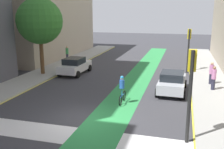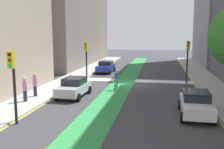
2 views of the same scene
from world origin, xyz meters
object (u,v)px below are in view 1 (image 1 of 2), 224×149
object	(u,v)px
car_white_left_far	(75,66)
street_tree_near	(40,21)
traffic_signal_far_right	(189,42)
pedestrian_sidewalk_right_b	(214,78)
pedestrian_sidewalk_left_a	(67,53)
traffic_signal_near_right	(191,79)
pedestrian_sidewalk_right_a	(211,73)
cyclist_in_lane	(122,89)
car_silver_right_far	(172,82)

from	to	relation	value
car_white_left_far	street_tree_near	distance (m)	5.15
traffic_signal_far_right	pedestrian_sidewalk_right_b	size ratio (longest dim) A/B	2.37
pedestrian_sidewalk_left_a	pedestrian_sidewalk_right_b	size ratio (longest dim) A/B	0.96
traffic_signal_near_right	pedestrian_sidewalk_right_a	xyz separation A→B (m)	(1.88, 10.15, -1.90)
cyclist_in_lane	pedestrian_sidewalk_right_a	distance (m)	8.40
traffic_signal_far_right	pedestrian_sidewalk_right_a	world-z (taller)	traffic_signal_far_right
car_white_left_far	pedestrian_sidewalk_right_b	xyz separation A→B (m)	(12.19, -2.60, 0.26)
pedestrian_sidewalk_right_b	street_tree_near	world-z (taller)	street_tree_near
cyclist_in_lane	street_tree_near	size ratio (longest dim) A/B	0.27
cyclist_in_lane	street_tree_near	xyz separation A→B (m)	(-8.98, 5.65, 4.01)
traffic_signal_near_right	pedestrian_sidewalk_right_b	world-z (taller)	traffic_signal_near_right
pedestrian_sidewalk_left_a	pedestrian_sidewalk_right_b	bearing A→B (deg)	-27.76
pedestrian_sidewalk_left_a	cyclist_in_lane	bearing A→B (deg)	-52.38
cyclist_in_lane	pedestrian_sidewalk_right_a	size ratio (longest dim) A/B	1.04
traffic_signal_near_right	car_white_left_far	distance (m)	15.29
cyclist_in_lane	pedestrian_sidewalk_right_b	xyz separation A→B (m)	(5.94, 4.30, 0.09)
pedestrian_sidewalk_right_b	traffic_signal_far_right	bearing A→B (deg)	106.51
cyclist_in_lane	pedestrian_sidewalk_right_a	world-z (taller)	pedestrian_sidewalk_right_a
traffic_signal_near_right	pedestrian_sidewalk_right_a	bearing A→B (deg)	79.49
cyclist_in_lane	car_white_left_far	bearing A→B (deg)	132.12
car_silver_right_far	car_white_left_far	bearing A→B (deg)	158.53
car_silver_right_far	traffic_signal_near_right	bearing A→B (deg)	-82.03
traffic_signal_far_right	pedestrian_sidewalk_left_a	size ratio (longest dim) A/B	2.48
car_white_left_far	pedestrian_sidewalk_right_b	bearing A→B (deg)	-12.06
traffic_signal_near_right	car_silver_right_far	distance (m)	7.84
pedestrian_sidewalk_right_a	pedestrian_sidewalk_right_b	size ratio (longest dim) A/B	1.01
traffic_signal_near_right	pedestrian_sidewalk_left_a	world-z (taller)	traffic_signal_near_right
pedestrian_sidewalk_right_a	car_silver_right_far	bearing A→B (deg)	-137.46
traffic_signal_far_right	car_silver_right_far	xyz separation A→B (m)	(-1.12, -7.17, -2.15)
pedestrian_sidewalk_right_a	traffic_signal_near_right	bearing A→B (deg)	-100.51
car_white_left_far	pedestrian_sidewalk_left_a	size ratio (longest dim) A/B	2.50
traffic_signal_near_right	car_silver_right_far	size ratio (longest dim) A/B	1.00
traffic_signal_near_right	pedestrian_sidewalk_right_b	size ratio (longest dim) A/B	2.39
traffic_signal_far_right	pedestrian_sidewalk_left_a	distance (m)	14.05
traffic_signal_far_right	cyclist_in_lane	xyz separation A→B (m)	(-4.12, -10.44, -1.99)
traffic_signal_near_right	street_tree_near	xyz separation A→B (m)	(-13.02, 9.84, 2.00)
pedestrian_sidewalk_right_a	pedestrian_sidewalk_left_a	distance (m)	16.88
car_white_left_far	car_silver_right_far	distance (m)	9.93
traffic_signal_far_right	street_tree_near	size ratio (longest dim) A/B	0.61
car_silver_right_far	pedestrian_sidewalk_left_a	xyz separation A→B (m)	(-12.63, 9.23, 0.22)
traffic_signal_near_right	cyclist_in_lane	xyz separation A→B (m)	(-4.04, 4.19, -2.00)
car_silver_right_far	pedestrian_sidewalk_right_a	world-z (taller)	pedestrian_sidewalk_right_a
car_silver_right_far	cyclist_in_lane	distance (m)	4.44
cyclist_in_lane	pedestrian_sidewalk_left_a	bearing A→B (deg)	127.62
cyclist_in_lane	pedestrian_sidewalk_right_b	world-z (taller)	pedestrian_sidewalk_right_b
pedestrian_sidewalk_left_a	street_tree_near	xyz separation A→B (m)	(0.66, -6.86, 3.96)
traffic_signal_far_right	cyclist_in_lane	bearing A→B (deg)	-111.55
pedestrian_sidewalk_left_a	pedestrian_sidewalk_right_b	xyz separation A→B (m)	(15.58, -8.20, 0.04)
traffic_signal_near_right	traffic_signal_far_right	xyz separation A→B (m)	(0.08, 14.63, -0.02)
traffic_signal_near_right	car_white_left_far	size ratio (longest dim) A/B	1.00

